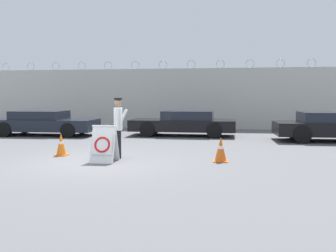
{
  "coord_description": "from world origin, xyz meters",
  "views": [
    {
      "loc": [
        3.58,
        -9.81,
        1.84
      ],
      "look_at": [
        1.65,
        2.5,
        0.83
      ],
      "focal_mm": 40.0,
      "sensor_mm": 36.0,
      "label": 1
    }
  ],
  "objects_px": {
    "barricade_sign": "(104,144)",
    "traffic_cone_mid": "(61,144)",
    "traffic_cone_near": "(221,149)",
    "parked_car_rear_sedan": "(184,123)",
    "parked_car_far_side": "(334,126)",
    "security_guard": "(118,125)",
    "parked_car_front_coupe": "(44,123)"
  },
  "relations": [
    {
      "from": "barricade_sign",
      "to": "parked_car_front_coupe",
      "type": "bearing_deg",
      "value": 127.63
    },
    {
      "from": "parked_car_rear_sedan",
      "to": "parked_car_far_side",
      "type": "distance_m",
      "value": 6.32
    },
    {
      "from": "parked_car_rear_sedan",
      "to": "parked_car_front_coupe",
      "type": "bearing_deg",
      "value": 7.43
    },
    {
      "from": "security_guard",
      "to": "parked_car_front_coupe",
      "type": "relative_size",
      "value": 0.37
    },
    {
      "from": "parked_car_far_side",
      "to": "security_guard",
      "type": "bearing_deg",
      "value": -145.71
    },
    {
      "from": "security_guard",
      "to": "parked_car_front_coupe",
      "type": "xyz_separation_m",
      "value": [
        -5.29,
        5.7,
        -0.41
      ]
    },
    {
      "from": "traffic_cone_mid",
      "to": "parked_car_rear_sedan",
      "type": "height_order",
      "value": "parked_car_rear_sedan"
    },
    {
      "from": "parked_car_rear_sedan",
      "to": "parked_car_far_side",
      "type": "bearing_deg",
      "value": 169.67
    },
    {
      "from": "security_guard",
      "to": "parked_car_rear_sedan",
      "type": "relative_size",
      "value": 0.37
    },
    {
      "from": "traffic_cone_near",
      "to": "parked_car_rear_sedan",
      "type": "height_order",
      "value": "parked_car_rear_sedan"
    },
    {
      "from": "traffic_cone_near",
      "to": "parked_car_far_side",
      "type": "height_order",
      "value": "parked_car_far_side"
    },
    {
      "from": "barricade_sign",
      "to": "parked_car_front_coupe",
      "type": "xyz_separation_m",
      "value": [
        -5.07,
        6.37,
        0.08
      ]
    },
    {
      "from": "barricade_sign",
      "to": "parked_car_rear_sedan",
      "type": "distance_m",
      "value": 7.32
    },
    {
      "from": "barricade_sign",
      "to": "parked_car_far_side",
      "type": "bearing_deg",
      "value": 37.32
    },
    {
      "from": "security_guard",
      "to": "parked_car_far_side",
      "type": "height_order",
      "value": "security_guard"
    },
    {
      "from": "security_guard",
      "to": "traffic_cone_near",
      "type": "distance_m",
      "value": 3.06
    },
    {
      "from": "security_guard",
      "to": "traffic_cone_mid",
      "type": "height_order",
      "value": "security_guard"
    },
    {
      "from": "barricade_sign",
      "to": "traffic_cone_near",
      "type": "bearing_deg",
      "value": 9.02
    },
    {
      "from": "barricade_sign",
      "to": "traffic_cone_mid",
      "type": "xyz_separation_m",
      "value": [
        -1.68,
        0.9,
        -0.17
      ]
    },
    {
      "from": "barricade_sign",
      "to": "security_guard",
      "type": "bearing_deg",
      "value": 71.0
    },
    {
      "from": "security_guard",
      "to": "parked_car_rear_sedan",
      "type": "distance_m",
      "value": 6.63
    },
    {
      "from": "parked_car_front_coupe",
      "to": "traffic_cone_near",
      "type": "bearing_deg",
      "value": -36.49
    },
    {
      "from": "traffic_cone_near",
      "to": "parked_car_rear_sedan",
      "type": "relative_size",
      "value": 0.15
    },
    {
      "from": "traffic_cone_mid",
      "to": "parked_car_front_coupe",
      "type": "xyz_separation_m",
      "value": [
        -3.39,
        5.47,
        0.25
      ]
    },
    {
      "from": "traffic_cone_mid",
      "to": "security_guard",
      "type": "bearing_deg",
      "value": -6.97
    },
    {
      "from": "security_guard",
      "to": "traffic_cone_mid",
      "type": "bearing_deg",
      "value": 71.07
    },
    {
      "from": "traffic_cone_mid",
      "to": "parked_car_far_side",
      "type": "distance_m",
      "value": 10.63
    },
    {
      "from": "traffic_cone_near",
      "to": "traffic_cone_mid",
      "type": "distance_m",
      "value": 4.9
    },
    {
      "from": "security_guard",
      "to": "traffic_cone_mid",
      "type": "xyz_separation_m",
      "value": [
        -1.9,
        0.23,
        -0.66
      ]
    },
    {
      "from": "parked_car_front_coupe",
      "to": "parked_car_far_side",
      "type": "distance_m",
      "value": 12.71
    },
    {
      "from": "traffic_cone_mid",
      "to": "parked_car_rear_sedan",
      "type": "xyz_separation_m",
      "value": [
        3.1,
        6.28,
        0.25
      ]
    },
    {
      "from": "security_guard",
      "to": "traffic_cone_mid",
      "type": "relative_size",
      "value": 2.58
    }
  ]
}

